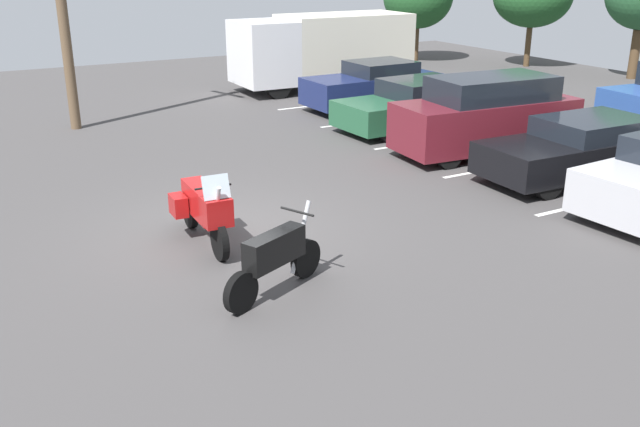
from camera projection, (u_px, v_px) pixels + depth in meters
name	position (u px, v px, depth m)	size (l,w,h in m)	color
ground	(228.00, 232.00, 13.03)	(44.00, 44.00, 0.10)	#423F3F
motorcycle_touring	(205.00, 208.00, 12.12)	(2.32, 0.91, 1.45)	black
motorcycle_second	(275.00, 258.00, 10.39)	(0.99, 1.96, 1.25)	black
parking_stripes	(523.00, 163.00, 17.13)	(17.11, 4.89, 0.01)	silver
car_navy	(373.00, 86.00, 22.94)	(1.90, 4.50, 1.51)	navy
car_green	(418.00, 105.00, 20.33)	(2.11, 4.79, 1.40)	#235638
car_maroon	(487.00, 116.00, 17.66)	(2.12, 4.79, 1.94)	maroon
car_black	(580.00, 148.00, 15.78)	(1.97, 4.64, 1.35)	black
box_truck	(323.00, 48.00, 26.13)	(2.54, 6.66, 2.67)	silver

